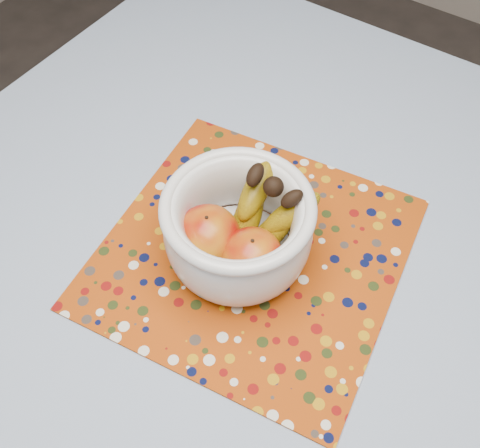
{
  "coord_description": "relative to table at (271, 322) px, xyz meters",
  "views": [
    {
      "loc": [
        0.17,
        -0.35,
        1.48
      ],
      "look_at": [
        -0.08,
        0.03,
        0.84
      ],
      "focal_mm": 42.0,
      "sensor_mm": 36.0,
      "label": 1
    }
  ],
  "objects": [
    {
      "name": "tablecloth",
      "position": [
        0.0,
        0.0,
        0.08
      ],
      "size": [
        1.32,
        1.32,
        0.01
      ],
      "primitive_type": "cube",
      "color": "slate",
      "rests_on": "table"
    },
    {
      "name": "placemat",
      "position": [
        -0.07,
        0.04,
        0.09
      ],
      "size": [
        0.48,
        0.48,
        0.0
      ],
      "primitive_type": "cube",
      "rotation": [
        0.0,
        0.0,
        0.13
      ],
      "color": "#953608",
      "rests_on": "tablecloth"
    },
    {
      "name": "fruit_bowl",
      "position": [
        -0.07,
        0.03,
        0.16
      ],
      "size": [
        0.23,
        0.22,
        0.15
      ],
      "color": "silver",
      "rests_on": "placemat"
    },
    {
      "name": "table",
      "position": [
        0.0,
        0.0,
        0.0
      ],
      "size": [
        1.2,
        1.2,
        0.75
      ],
      "color": "brown",
      "rests_on": "ground"
    }
  ]
}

